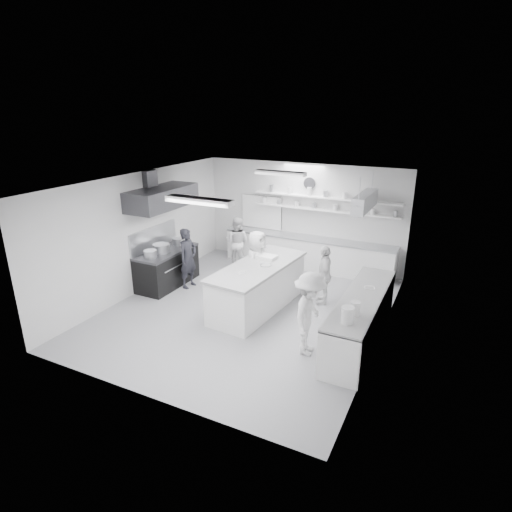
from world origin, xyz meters
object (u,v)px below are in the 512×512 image
at_px(right_counter, 361,320).
at_px(cook_stove, 188,258).
at_px(cook_back, 237,242).
at_px(stove, 167,269).
at_px(back_counter, 307,253).
at_px(prep_island, 258,288).

bearing_deg(right_counter, cook_stove, 170.96).
relative_size(right_counter, cook_back, 2.19).
distance_m(stove, right_counter, 5.28).
height_order(right_counter, cook_back, cook_back).
bearing_deg(stove, cook_stove, 13.46).
relative_size(stove, back_counter, 0.36).
bearing_deg(right_counter, cook_back, 148.42).
bearing_deg(stove, cook_back, 63.11).
bearing_deg(prep_island, back_counter, 92.32).
xyz_separation_m(cook_stove, cook_back, (0.43, 1.86, -0.04)).
xyz_separation_m(right_counter, cook_back, (-4.23, 2.60, 0.28)).
height_order(prep_island, cook_back, cook_back).
distance_m(stove, back_counter, 4.03).
distance_m(stove, cook_back, 2.27).
relative_size(back_counter, prep_island, 1.80).
bearing_deg(cook_stove, right_counter, -93.29).
distance_m(stove, prep_island, 2.77).
bearing_deg(right_counter, stove, 173.48).
bearing_deg(prep_island, cook_stove, 176.67).
distance_m(back_counter, right_counter, 4.13).
relative_size(back_counter, cook_back, 3.32).
relative_size(stove, right_counter, 0.55).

